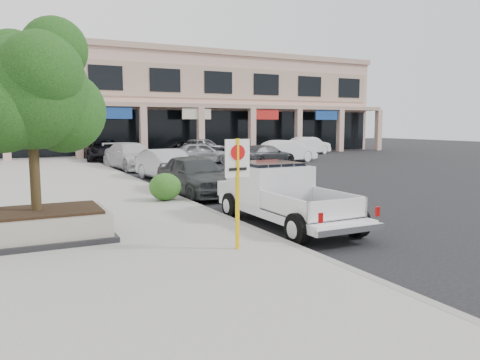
{
  "coord_description": "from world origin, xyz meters",
  "views": [
    {
      "loc": [
        -7.0,
        -10.54,
        2.75
      ],
      "look_at": [
        -0.99,
        1.5,
        1.13
      ],
      "focal_mm": 35.0,
      "sensor_mm": 36.0,
      "label": 1
    }
  ],
  "objects_px": {
    "curb_car_a": "(196,175)",
    "lot_car_b": "(286,151)",
    "curb_car_b": "(167,165)",
    "lot_car_c": "(266,155)",
    "lot_car_a": "(201,153)",
    "lot_car_f": "(309,146)",
    "planter": "(38,225)",
    "no_parking_sign": "(237,179)",
    "lot_car_d": "(197,151)",
    "planter_tree": "(37,94)",
    "pickup_truck": "(287,196)",
    "curb_car_c": "(132,156)",
    "lot_car_e": "(203,147)",
    "curb_car_d": "(105,150)"
  },
  "relations": [
    {
      "from": "curb_car_a",
      "to": "lot_car_b",
      "type": "relative_size",
      "value": 0.97
    },
    {
      "from": "curb_car_b",
      "to": "lot_car_b",
      "type": "xyz_separation_m",
      "value": [
        11.12,
        6.82,
        0.03
      ]
    },
    {
      "from": "curb_car_b",
      "to": "lot_car_c",
      "type": "distance_m",
      "value": 10.44
    },
    {
      "from": "lot_car_a",
      "to": "lot_car_f",
      "type": "height_order",
      "value": "lot_car_f"
    },
    {
      "from": "lot_car_a",
      "to": "planter",
      "type": "bearing_deg",
      "value": 157.21
    },
    {
      "from": "no_parking_sign",
      "to": "lot_car_b",
      "type": "bearing_deg",
      "value": 55.45
    },
    {
      "from": "curb_car_a",
      "to": "lot_car_c",
      "type": "relative_size",
      "value": 1.01
    },
    {
      "from": "planter",
      "to": "lot_car_a",
      "type": "bearing_deg",
      "value": 58.54
    },
    {
      "from": "lot_car_d",
      "to": "lot_car_a",
      "type": "bearing_deg",
      "value": 149.8
    },
    {
      "from": "no_parking_sign",
      "to": "lot_car_d",
      "type": "height_order",
      "value": "no_parking_sign"
    },
    {
      "from": "lot_car_b",
      "to": "lot_car_a",
      "type": "bearing_deg",
      "value": 66.17
    },
    {
      "from": "curb_car_a",
      "to": "lot_car_f",
      "type": "xyz_separation_m",
      "value": [
        18.06,
        18.45,
        -0.01
      ]
    },
    {
      "from": "planter_tree",
      "to": "pickup_truck",
      "type": "bearing_deg",
      "value": -8.94
    },
    {
      "from": "lot_car_b",
      "to": "lot_car_c",
      "type": "xyz_separation_m",
      "value": [
        -2.36,
        -1.15,
        -0.13
      ]
    },
    {
      "from": "curb_car_c",
      "to": "lot_car_a",
      "type": "relative_size",
      "value": 1.27
    },
    {
      "from": "planter_tree",
      "to": "lot_car_c",
      "type": "height_order",
      "value": "planter_tree"
    },
    {
      "from": "pickup_truck",
      "to": "lot_car_d",
      "type": "relative_size",
      "value": 1.03
    },
    {
      "from": "curb_car_b",
      "to": "lot_car_e",
      "type": "xyz_separation_m",
      "value": [
        7.94,
        14.95,
        0.04
      ]
    },
    {
      "from": "lot_car_e",
      "to": "curb_car_d",
      "type": "bearing_deg",
      "value": 86.11
    },
    {
      "from": "planter_tree",
      "to": "pickup_truck",
      "type": "height_order",
      "value": "planter_tree"
    },
    {
      "from": "lot_car_b",
      "to": "lot_car_f",
      "type": "distance_m",
      "value": 9.08
    },
    {
      "from": "no_parking_sign",
      "to": "lot_car_c",
      "type": "distance_m",
      "value": 22.24
    },
    {
      "from": "planter_tree",
      "to": "no_parking_sign",
      "type": "relative_size",
      "value": 1.74
    },
    {
      "from": "lot_car_d",
      "to": "lot_car_f",
      "type": "height_order",
      "value": "lot_car_f"
    },
    {
      "from": "lot_car_c",
      "to": "curb_car_a",
      "type": "bearing_deg",
      "value": 125.08
    },
    {
      "from": "curb_car_c",
      "to": "lot_car_f",
      "type": "xyz_separation_m",
      "value": [
        17.72,
        6.91,
        -0.01
      ]
    },
    {
      "from": "curb_car_c",
      "to": "lot_car_f",
      "type": "relative_size",
      "value": 1.15
    },
    {
      "from": "no_parking_sign",
      "to": "curb_car_d",
      "type": "distance_m",
      "value": 26.31
    },
    {
      "from": "lot_car_e",
      "to": "curb_car_a",
      "type": "bearing_deg",
      "value": 139.61
    },
    {
      "from": "lot_car_b",
      "to": "curb_car_c",
      "type": "bearing_deg",
      "value": 81.15
    },
    {
      "from": "planter",
      "to": "lot_car_e",
      "type": "distance_m",
      "value": 29.33
    },
    {
      "from": "lot_car_b",
      "to": "lot_car_d",
      "type": "height_order",
      "value": "lot_car_b"
    },
    {
      "from": "curb_car_b",
      "to": "lot_car_a",
      "type": "relative_size",
      "value": 1.05
    },
    {
      "from": "pickup_truck",
      "to": "curb_car_d",
      "type": "xyz_separation_m",
      "value": [
        -0.24,
        24.28,
        -0.01
      ]
    },
    {
      "from": "curb_car_c",
      "to": "lot_car_e",
      "type": "distance_m",
      "value": 11.85
    },
    {
      "from": "planter_tree",
      "to": "no_parking_sign",
      "type": "distance_m",
      "value": 4.9
    },
    {
      "from": "lot_car_a",
      "to": "lot_car_f",
      "type": "xyz_separation_m",
      "value": [
        12.48,
        5.08,
        0.04
      ]
    },
    {
      "from": "curb_car_c",
      "to": "curb_car_d",
      "type": "height_order",
      "value": "curb_car_d"
    },
    {
      "from": "no_parking_sign",
      "to": "lot_car_c",
      "type": "height_order",
      "value": "no_parking_sign"
    },
    {
      "from": "pickup_truck",
      "to": "curb_car_d",
      "type": "distance_m",
      "value": 24.28
    },
    {
      "from": "curb_car_b",
      "to": "no_parking_sign",
      "type": "bearing_deg",
      "value": -108.65
    },
    {
      "from": "lot_car_c",
      "to": "lot_car_f",
      "type": "height_order",
      "value": "lot_car_f"
    },
    {
      "from": "curb_car_c",
      "to": "lot_car_b",
      "type": "height_order",
      "value": "curb_car_c"
    },
    {
      "from": "pickup_truck",
      "to": "curb_car_a",
      "type": "xyz_separation_m",
      "value": [
        -0.21,
        6.2,
        -0.05
      ]
    },
    {
      "from": "lot_car_a",
      "to": "lot_car_e",
      "type": "height_order",
      "value": "lot_car_e"
    },
    {
      "from": "curb_car_d",
      "to": "lot_car_b",
      "type": "relative_size",
      "value": 1.24
    },
    {
      "from": "planter_tree",
      "to": "pickup_truck",
      "type": "relative_size",
      "value": 0.75
    },
    {
      "from": "curb_car_a",
      "to": "lot_car_c",
      "type": "height_order",
      "value": "curb_car_a"
    },
    {
      "from": "pickup_truck",
      "to": "curb_car_a",
      "type": "distance_m",
      "value": 6.21
    },
    {
      "from": "curb_car_d",
      "to": "lot_car_f",
      "type": "distance_m",
      "value": 18.09
    }
  ]
}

